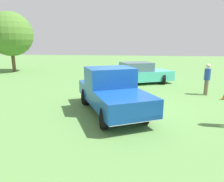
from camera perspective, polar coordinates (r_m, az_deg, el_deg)
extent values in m
plane|color=#5B8C47|center=(8.68, 3.87, -5.38)|extent=(80.00, 80.00, 0.00)
cylinder|color=black|center=(7.31, 9.56, -5.87)|extent=(0.79, 0.22, 0.79)
cylinder|color=black|center=(6.73, -2.05, -7.36)|extent=(0.79, 0.22, 0.79)
cylinder|color=black|center=(9.86, 1.39, -0.67)|extent=(0.79, 0.22, 0.79)
cylinder|color=black|center=(9.44, -7.35, -1.41)|extent=(0.79, 0.22, 0.79)
cube|color=#144799|center=(6.96, 3.75, -3.74)|extent=(2.47, 2.47, 0.64)
cube|color=#144799|center=(8.36, -0.62, 1.85)|extent=(2.14, 2.30, 1.40)
cube|color=slate|center=(8.28, -0.63, 4.84)|extent=(1.88, 2.07, 0.48)
cube|color=#144799|center=(9.29, -2.43, 0.48)|extent=(2.79, 2.64, 0.60)
cube|color=silver|center=(6.31, 6.78, -8.12)|extent=(0.92, 1.62, 0.16)
cylinder|color=black|center=(15.87, 11.49, 4.19)|extent=(0.69, 0.20, 0.69)
cylinder|color=black|center=(14.53, 14.36, 3.23)|extent=(0.69, 0.20, 0.69)
cylinder|color=black|center=(14.71, 0.95, 3.76)|extent=(0.69, 0.20, 0.69)
cylinder|color=black|center=(13.25, 2.98, 2.69)|extent=(0.69, 0.20, 0.69)
cube|color=#4CC6B2|center=(14.49, 7.64, 4.31)|extent=(3.58, 4.94, 0.68)
cube|color=slate|center=(14.31, 6.87, 6.81)|extent=(2.30, 2.51, 0.60)
cylinder|color=#7A6B51|center=(12.17, 25.10, 0.82)|extent=(0.14, 0.14, 0.83)
cylinder|color=#7A6B51|center=(12.36, 24.77, 1.02)|extent=(0.14, 0.14, 0.83)
cylinder|color=#284C93|center=(12.15, 25.26, 4.25)|extent=(0.34, 0.34, 0.62)
sphere|color=beige|center=(12.09, 25.48, 6.40)|extent=(0.22, 0.22, 0.22)
cylinder|color=brown|center=(22.53, -26.00, 7.91)|extent=(0.33, 0.33, 2.39)
sphere|color=#4C7A2D|center=(22.50, -26.65, 14.13)|extent=(4.19, 4.19, 4.19)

